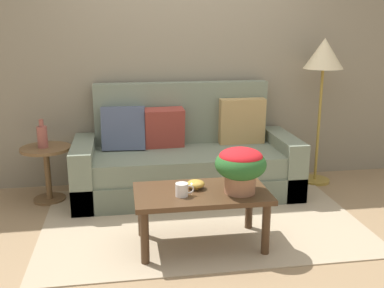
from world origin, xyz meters
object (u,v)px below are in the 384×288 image
coffee_table (201,200)px  couch (185,160)px  potted_plant (241,165)px  table_vase (42,136)px  side_table (47,164)px  coffee_mug (182,190)px  floor_lamp (323,62)px  snack_bowl (196,184)px

coffee_table → couch: bearing=87.9°
coffee_table → potted_plant: (0.28, -0.07, 0.28)m
couch → table_vase: (-1.36, -0.03, 0.31)m
potted_plant → table_vase: (-1.59, 1.19, -0.01)m
side_table → coffee_mug: coffee_mug is taller
side_table → coffee_mug: 1.67m
coffee_table → floor_lamp: size_ratio=0.66×
snack_bowl → table_vase: 1.68m
coffee_table → floor_lamp: (1.49, 1.24, 0.91)m
floor_lamp → table_vase: 2.87m
couch → potted_plant: size_ratio=5.75×
side_table → couch: bearing=0.6°
coffee_table → coffee_mug: 0.21m
potted_plant → snack_bowl: (-0.31, 0.13, -0.18)m
potted_plant → coffee_table: bearing=166.2°
coffee_table → potted_plant: bearing=-13.8°
floor_lamp → table_vase: size_ratio=5.63×
side_table → potted_plant: potted_plant is taller
potted_plant → snack_bowl: potted_plant is taller
coffee_table → side_table: side_table is taller
table_vase → potted_plant: bearing=-36.8°
side_table → table_vase: bearing=-146.8°
side_table → potted_plant: (1.58, -1.21, 0.29)m
coffee_mug → potted_plant: bearing=1.0°
potted_plant → couch: bearing=101.0°
floor_lamp → potted_plant: size_ratio=4.02×
coffee_mug → snack_bowl: size_ratio=0.99×
coffee_mug → side_table: bearing=133.3°
side_table → coffee_mug: size_ratio=3.90×
couch → coffee_table: size_ratio=2.17×
couch → floor_lamp: size_ratio=1.43×
snack_bowl → table_vase: size_ratio=0.51×
couch → coffee_mug: bearing=-99.2°
floor_lamp → table_vase: bearing=-177.6°
side_table → potted_plant: 2.01m
coffee_table → table_vase: size_ratio=3.71×
coffee_table → snack_bowl: snack_bowl is taller
floor_lamp → snack_bowl: floor_lamp is taller
coffee_mug → snack_bowl: (0.12, 0.13, -0.01)m
couch → floor_lamp: bearing=3.6°
side_table → table_vase: size_ratio=1.98×
coffee_table → floor_lamp: floor_lamp is taller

